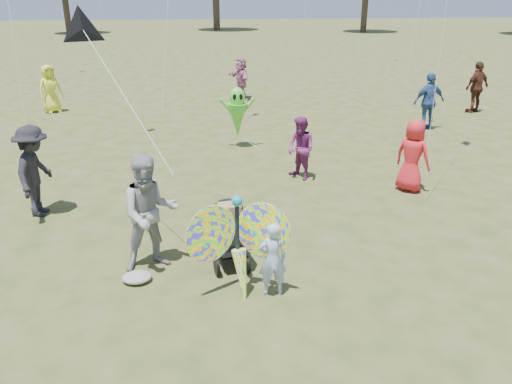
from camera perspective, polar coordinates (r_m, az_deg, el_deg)
ground at (r=7.58m, az=3.00°, el=-11.94°), size 160.00×160.00×0.00m
child_girl at (r=7.36m, az=1.90°, el=-7.67°), size 0.44×0.30×1.17m
adult_man at (r=8.07m, az=-12.01°, el=-2.40°), size 1.09×0.94×1.92m
grey_bag at (r=8.12m, az=-13.45°, el=-9.45°), size 0.46×0.38×0.15m
crowd_a at (r=11.67m, az=17.46°, el=3.96°), size 0.91×0.95×1.63m
crowd_b at (r=10.77m, az=-23.94°, el=2.18°), size 0.82×1.27×1.85m
crowd_c at (r=17.28m, az=19.15°, el=9.74°), size 1.13×0.60×1.84m
crowd_e at (r=11.93m, az=5.14°, el=4.97°), size 0.86×0.92×1.51m
crowd_g at (r=20.31m, az=-22.46°, el=10.84°), size 1.02×0.95×1.75m
crowd_h at (r=20.51m, az=23.92°, el=10.89°), size 1.18×0.81×1.87m
crowd_j at (r=21.48m, az=-1.73°, el=12.90°), size 1.01×1.65×1.69m
jogging_stroller at (r=8.19m, az=-3.08°, el=-4.22°), size 0.61×1.10×1.09m
butterfly_kite at (r=7.26m, az=-1.96°, el=-6.20°), size 1.74×0.75×1.77m
delta_kite_rig at (r=9.55m, az=-19.12°, el=17.05°), size 1.94×2.25×2.48m
alien_kite at (r=14.39m, az=-2.14°, el=8.87°), size 1.12×0.69×1.74m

